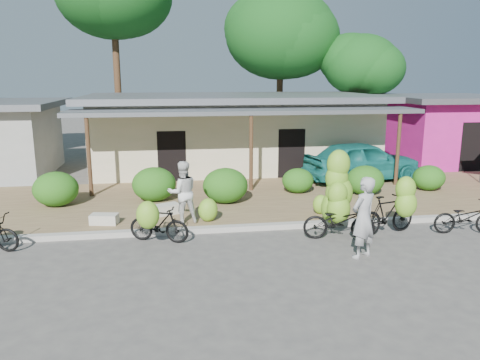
# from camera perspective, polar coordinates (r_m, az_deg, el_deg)

# --- Properties ---
(ground) EXTENTS (100.00, 100.00, 0.00)m
(ground) POSITION_cam_1_polar(r_m,az_deg,el_deg) (11.36, 6.77, -9.09)
(ground) COLOR #4C4946
(ground) RESTS_ON ground
(sidewalk) EXTENTS (60.00, 6.00, 0.12)m
(sidewalk) POSITION_cam_1_polar(r_m,az_deg,el_deg) (15.98, 2.03, -2.37)
(sidewalk) COLOR #927B4E
(sidewalk) RESTS_ON ground
(curb) EXTENTS (60.00, 0.25, 0.15)m
(curb) POSITION_cam_1_polar(r_m,az_deg,el_deg) (13.16, 4.46, -5.63)
(curb) COLOR #A8A399
(curb) RESTS_ON ground
(shop_main) EXTENTS (13.00, 8.50, 3.35)m
(shop_main) POSITION_cam_1_polar(r_m,az_deg,el_deg) (21.43, -0.90, 6.00)
(shop_main) COLOR beige
(shop_main) RESTS_ON ground
(shop_pink) EXTENTS (6.00, 6.00, 3.25)m
(shop_pink) POSITION_cam_1_polar(r_m,az_deg,el_deg) (25.16, 23.63, 5.81)
(shop_pink) COLOR #D62090
(shop_pink) RESTS_ON ground
(tree_center_right) EXTENTS (6.29, 6.26, 8.96)m
(tree_center_right) POSITION_cam_1_polar(r_m,az_deg,el_deg) (27.59, 4.53, 17.49)
(tree_center_right) COLOR #523820
(tree_center_right) RESTS_ON ground
(tree_near_right) EXTENTS (4.28, 4.08, 6.45)m
(tree_near_right) POSITION_cam_1_polar(r_m,az_deg,el_deg) (26.80, 14.07, 13.66)
(tree_near_right) COLOR #523820
(tree_near_right) RESTS_ON ground
(hedge_0) EXTENTS (1.41, 1.27, 1.10)m
(hedge_0) POSITION_cam_1_polar(r_m,az_deg,el_deg) (15.94, -21.54, -1.03)
(hedge_0) COLOR #1A5212
(hedge_0) RESTS_ON sidewalk
(hedge_1) EXTENTS (1.44, 1.30, 1.12)m
(hedge_1) POSITION_cam_1_polar(r_m,az_deg,el_deg) (15.70, -10.44, -0.50)
(hedge_1) COLOR #1A5212
(hedge_1) RESTS_ON sidewalk
(hedge_2) EXTENTS (1.47, 1.32, 1.15)m
(hedge_2) POSITION_cam_1_polar(r_m,az_deg,el_deg) (15.21, -1.80, -0.67)
(hedge_2) COLOR #1A5212
(hedge_2) RESTS_ON sidewalk
(hedge_3) EXTENTS (1.12, 1.01, 0.87)m
(hedge_3) POSITION_cam_1_polar(r_m,az_deg,el_deg) (16.68, 7.06, -0.07)
(hedge_3) COLOR #1A5212
(hedge_3) RESTS_ON sidewalk
(hedge_4) EXTENTS (1.31, 1.18, 1.02)m
(hedge_4) POSITION_cam_1_polar(r_m,az_deg,el_deg) (16.86, 15.02, -0.01)
(hedge_4) COLOR #1A5212
(hedge_4) RESTS_ON sidewalk
(hedge_5) EXTENTS (1.16, 1.05, 0.91)m
(hedge_5) POSITION_cam_1_polar(r_m,az_deg,el_deg) (18.25, 22.03, 0.25)
(hedge_5) COLOR #1A5212
(hedge_5) RESTS_ON sidewalk
(bike_left) EXTENTS (1.65, 1.34, 1.26)m
(bike_left) POSITION_cam_1_polar(r_m,az_deg,el_deg) (12.04, -10.12, -5.08)
(bike_left) COLOR black
(bike_left) RESTS_ON ground
(bike_center) EXTENTS (1.95, 1.37, 2.28)m
(bike_center) POSITION_cam_1_polar(r_m,az_deg,el_deg) (12.62, 11.87, -2.87)
(bike_center) COLOR black
(bike_center) RESTS_ON ground
(bike_right) EXTENTS (1.87, 1.35, 1.71)m
(bike_right) POSITION_cam_1_polar(r_m,az_deg,el_deg) (13.03, 17.98, -3.55)
(bike_right) COLOR black
(bike_right) RESTS_ON ground
(bike_far_right) EXTENTS (1.78, 0.84, 0.90)m
(bike_far_right) POSITION_cam_1_polar(r_m,az_deg,el_deg) (14.03, 25.81, -4.12)
(bike_far_right) COLOR black
(bike_far_right) RESTS_ON ground
(loose_banana_a) EXTENTS (0.54, 0.46, 0.67)m
(loose_banana_a) POSITION_cam_1_polar(r_m,az_deg,el_deg) (13.35, -3.90, -3.64)
(loose_banana_a) COLOR #79B72D
(loose_banana_a) RESTS_ON sidewalk
(loose_banana_b) EXTENTS (0.53, 0.45, 0.66)m
(loose_banana_b) POSITION_cam_1_polar(r_m,az_deg,el_deg) (13.34, -3.98, -3.69)
(loose_banana_b) COLOR #79B72D
(loose_banana_b) RESTS_ON sidewalk
(loose_banana_c) EXTENTS (0.47, 0.40, 0.59)m
(loose_banana_c) POSITION_cam_1_polar(r_m,az_deg,el_deg) (14.25, 9.80, -2.94)
(loose_banana_c) COLOR #79B72D
(loose_banana_c) RESTS_ON sidewalk
(sack_near) EXTENTS (0.94, 0.72, 0.30)m
(sack_near) POSITION_cam_1_polar(r_m,az_deg,el_deg) (14.19, -9.13, -3.57)
(sack_near) COLOR beige
(sack_near) RESTS_ON sidewalk
(sack_far) EXTENTS (0.81, 0.52, 0.28)m
(sack_far) POSITION_cam_1_polar(r_m,az_deg,el_deg) (13.68, -16.21, -4.59)
(sack_far) COLOR beige
(sack_far) RESTS_ON sidewalk
(vendor) EXTENTS (0.84, 0.75, 1.94)m
(vendor) POSITION_cam_1_polar(r_m,az_deg,el_deg) (11.22, 14.80, -4.46)
(vendor) COLOR #9A9A9A
(vendor) RESTS_ON ground
(bystander) EXTENTS (0.96, 0.81, 1.76)m
(bystander) POSITION_cam_1_polar(r_m,az_deg,el_deg) (13.16, -7.01, -1.49)
(bystander) COLOR silver
(bystander) RESTS_ON sidewalk
(teal_van) EXTENTS (4.91, 2.73, 1.58)m
(teal_van) POSITION_cam_1_polar(r_m,az_deg,el_deg) (19.01, 14.66, 2.27)
(teal_van) COLOR #19716D
(teal_van) RESTS_ON sidewalk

